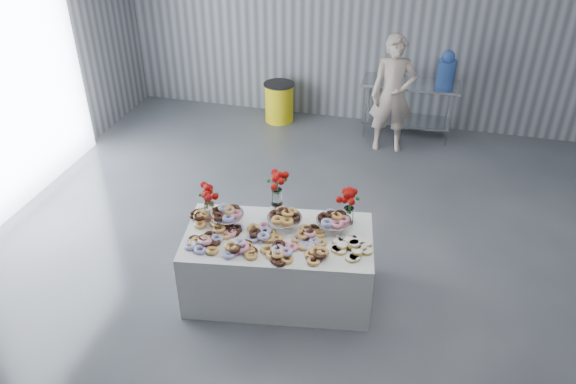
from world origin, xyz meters
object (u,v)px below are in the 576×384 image
(person, at_px, (393,94))
(display_table, at_px, (279,264))
(prep_table, at_px, (409,99))
(water_jug, at_px, (446,70))
(trash_barrel, at_px, (279,102))

(person, bearing_deg, display_table, -110.59)
(prep_table, bearing_deg, person, -113.09)
(display_table, height_order, water_jug, water_jug)
(display_table, xyz_separation_m, person, (0.79, 3.61, 0.52))
(display_table, bearing_deg, person, 77.70)
(display_table, bearing_deg, trash_barrel, 105.11)
(water_jug, relative_size, person, 0.31)
(prep_table, height_order, water_jug, water_jug)
(trash_barrel, bearing_deg, person, -16.00)
(prep_table, relative_size, trash_barrel, 2.25)
(water_jug, bearing_deg, prep_table, 180.00)
(display_table, relative_size, person, 1.06)
(person, bearing_deg, prep_table, 58.62)
(display_table, relative_size, prep_table, 1.27)
(water_jug, bearing_deg, trash_barrel, 180.00)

